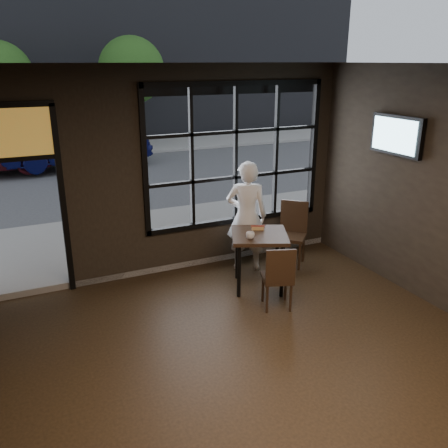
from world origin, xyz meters
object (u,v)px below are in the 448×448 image
navy_car (75,142)px  man (247,216)px  chair_near (277,276)px  cafe_table (259,261)px

navy_car → man: bearing=-177.7°
chair_near → navy_car: size_ratio=0.20×
man → navy_car: size_ratio=0.40×
man → navy_car: (-1.35, 9.00, -0.05)m
man → cafe_table: bearing=104.4°
cafe_table → navy_car: 9.78m
cafe_table → navy_car: (-1.20, 9.70, 0.41)m
chair_near → navy_car: navy_car is taller
chair_near → man: size_ratio=0.52×
cafe_table → navy_car: navy_car is taller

